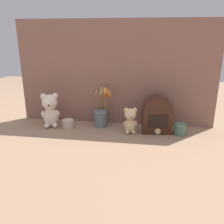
# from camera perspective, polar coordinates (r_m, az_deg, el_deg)

# --- Properties ---
(ground_plane) EXTENTS (4.00, 4.00, 0.00)m
(ground_plane) POSITION_cam_1_polar(r_m,az_deg,el_deg) (1.67, -0.10, -4.52)
(ground_plane) COLOR #8E7056
(backdrop_wall) EXTENTS (1.44, 0.02, 0.75)m
(backdrop_wall) POSITION_cam_1_polar(r_m,az_deg,el_deg) (1.73, 0.74, 9.19)
(backdrop_wall) COLOR #845B4C
(backdrop_wall) RESTS_ON ground
(teddy_bear_large) EXTENTS (0.14, 0.13, 0.25)m
(teddy_bear_large) POSITION_cam_1_polar(r_m,az_deg,el_deg) (1.76, -14.66, 0.59)
(teddy_bear_large) COLOR beige
(teddy_bear_large) RESTS_ON ground
(teddy_bear_medium) EXTENTS (0.10, 0.09, 0.18)m
(teddy_bear_medium) POSITION_cam_1_polar(r_m,az_deg,el_deg) (1.61, 4.43, -1.91)
(teddy_bear_medium) COLOR #DBBC84
(teddy_bear_medium) RESTS_ON ground
(flower_vase) EXTENTS (0.14, 0.13, 0.29)m
(flower_vase) POSITION_cam_1_polar(r_m,az_deg,el_deg) (1.73, -2.58, -0.44)
(flower_vase) COLOR slate
(flower_vase) RESTS_ON ground
(vintage_radio) EXTENTS (0.21, 0.13, 0.26)m
(vintage_radio) POSITION_cam_1_polar(r_m,az_deg,el_deg) (1.64, 10.86, -0.81)
(vintage_radio) COLOR #381E14
(vintage_radio) RESTS_ON ground
(decorative_tin_tall) EXTENTS (0.08, 0.08, 0.06)m
(decorative_tin_tall) POSITION_cam_1_polar(r_m,az_deg,el_deg) (1.75, -10.50, -2.75)
(decorative_tin_tall) COLOR beige
(decorative_tin_tall) RESTS_ON ground
(decorative_tin_short) EXTENTS (0.08, 0.08, 0.08)m
(decorative_tin_short) POSITION_cam_1_polar(r_m,az_deg,el_deg) (1.66, 16.01, -3.96)
(decorative_tin_short) COLOR #47705B
(decorative_tin_short) RESTS_ON ground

